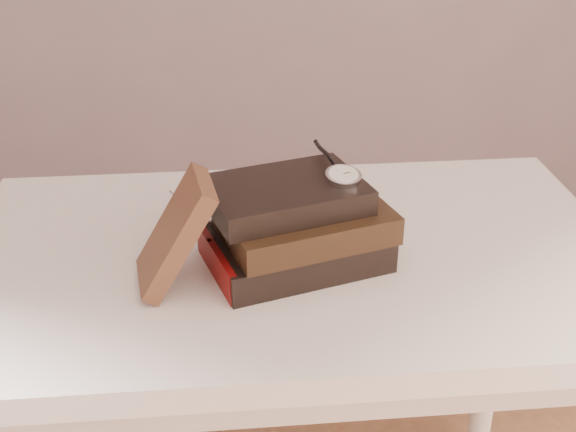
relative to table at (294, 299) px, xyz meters
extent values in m
cube|color=white|center=(0.00, 0.00, 0.07)|extent=(1.00, 0.60, 0.04)
cube|color=white|center=(0.00, 0.00, 0.01)|extent=(0.88, 0.49, 0.08)
cylinder|color=white|center=(-0.45, 0.25, -0.30)|extent=(0.05, 0.05, 0.71)
cylinder|color=white|center=(0.45, 0.25, -0.30)|extent=(0.05, 0.05, 0.71)
cube|color=black|center=(0.00, -0.03, 0.12)|extent=(0.28, 0.23, 0.05)
cube|color=beige|center=(0.00, -0.03, 0.12)|extent=(0.27, 0.22, 0.04)
cube|color=gold|center=(-0.13, -0.04, 0.12)|extent=(0.01, 0.01, 0.05)
cube|color=maroon|center=(-0.12, -0.07, 0.12)|extent=(0.05, 0.15, 0.05)
cube|color=black|center=(0.01, -0.04, 0.16)|extent=(0.27, 0.22, 0.04)
cube|color=beige|center=(0.01, -0.04, 0.16)|extent=(0.26, 0.20, 0.03)
cube|color=gold|center=(-0.10, -0.05, 0.16)|extent=(0.01, 0.01, 0.04)
cube|color=black|center=(-0.02, -0.03, 0.20)|extent=(0.25, 0.20, 0.04)
cube|color=beige|center=(-0.01, -0.03, 0.20)|extent=(0.24, 0.19, 0.03)
cube|color=gold|center=(-0.12, -0.04, 0.20)|extent=(0.01, 0.01, 0.04)
cube|color=#422619|center=(-0.17, -0.08, 0.17)|extent=(0.12, 0.12, 0.16)
cylinder|color=silver|center=(0.07, -0.03, 0.22)|extent=(0.06, 0.06, 0.02)
cylinder|color=white|center=(0.07, -0.03, 0.23)|extent=(0.05, 0.05, 0.01)
torus|color=silver|center=(0.07, -0.03, 0.23)|extent=(0.06, 0.06, 0.01)
cylinder|color=silver|center=(0.06, 0.00, 0.22)|extent=(0.01, 0.01, 0.01)
cube|color=black|center=(0.06, -0.02, 0.23)|extent=(0.01, 0.01, 0.00)
cube|color=black|center=(0.07, -0.03, 0.23)|extent=(0.01, 0.00, 0.00)
sphere|color=black|center=(0.06, 0.01, 0.23)|extent=(0.01, 0.01, 0.01)
sphere|color=black|center=(0.06, 0.02, 0.23)|extent=(0.01, 0.01, 0.01)
sphere|color=black|center=(0.05, 0.03, 0.23)|extent=(0.01, 0.01, 0.01)
sphere|color=black|center=(0.05, 0.04, 0.23)|extent=(0.01, 0.01, 0.01)
sphere|color=black|center=(0.05, 0.04, 0.23)|extent=(0.01, 0.01, 0.01)
sphere|color=black|center=(0.05, 0.05, 0.23)|extent=(0.01, 0.01, 0.01)
sphere|color=black|center=(0.05, 0.06, 0.23)|extent=(0.01, 0.01, 0.01)
sphere|color=black|center=(0.05, 0.07, 0.23)|extent=(0.01, 0.01, 0.01)
sphere|color=black|center=(0.04, 0.08, 0.23)|extent=(0.01, 0.01, 0.01)
sphere|color=black|center=(0.04, 0.09, 0.23)|extent=(0.01, 0.01, 0.01)
torus|color=silver|center=(-0.13, 0.01, 0.16)|extent=(0.05, 0.03, 0.05)
torus|color=silver|center=(-0.08, 0.02, 0.16)|extent=(0.05, 0.03, 0.05)
cylinder|color=silver|center=(-0.11, 0.02, 0.17)|extent=(0.01, 0.01, 0.00)
cylinder|color=silver|center=(-0.17, 0.06, 0.16)|extent=(0.04, 0.11, 0.03)
cylinder|color=silver|center=(-0.08, 0.08, 0.16)|extent=(0.04, 0.11, 0.03)
camera|label=1|loc=(-0.10, -0.97, 0.67)|focal=46.53mm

